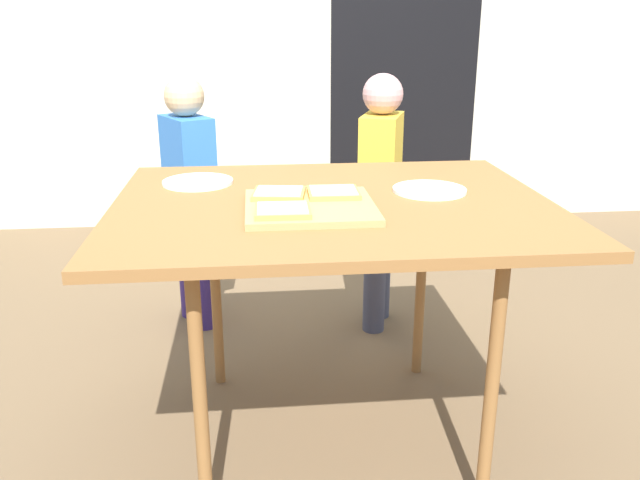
# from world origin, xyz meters

# --- Properties ---
(ground_plane) EXTENTS (16.00, 16.00, 0.00)m
(ground_plane) POSITION_xyz_m (0.00, 0.00, 0.00)
(ground_plane) COLOR brown
(house_wall_back) EXTENTS (8.00, 0.20, 2.42)m
(house_wall_back) POSITION_xyz_m (0.00, 2.39, 1.21)
(house_wall_back) COLOR beige
(house_wall_back) RESTS_ON ground
(house_door) EXTENTS (0.90, 0.02, 2.00)m
(house_door) POSITION_xyz_m (0.71, 2.28, 1.00)
(house_door) COLOR black
(house_door) RESTS_ON ground
(dining_table) EXTENTS (1.20, 0.96, 0.76)m
(dining_table) POSITION_xyz_m (0.00, 0.00, 0.71)
(dining_table) COLOR olive
(dining_table) RESTS_ON ground
(cutting_board) EXTENTS (0.34, 0.33, 0.02)m
(cutting_board) POSITION_xyz_m (-0.07, -0.09, 0.77)
(cutting_board) COLOR tan
(cutting_board) RESTS_ON dining_table
(pizza_slice_far_left) EXTENTS (0.15, 0.14, 0.02)m
(pizza_slice_far_left) POSITION_xyz_m (-0.15, -0.01, 0.79)
(pizza_slice_far_left) COLOR gold
(pizza_slice_far_left) RESTS_ON cutting_board
(pizza_slice_far_right) EXTENTS (0.14, 0.13, 0.02)m
(pizza_slice_far_right) POSITION_xyz_m (0.00, -0.01, 0.79)
(pizza_slice_far_right) COLOR gold
(pizza_slice_far_right) RESTS_ON cutting_board
(pizza_slice_near_left) EXTENTS (0.14, 0.13, 0.02)m
(pizza_slice_near_left) POSITION_xyz_m (-0.15, -0.17, 0.79)
(pizza_slice_near_left) COLOR gold
(pizza_slice_near_left) RESTS_ON cutting_board
(plate_white_right) EXTENTS (0.21, 0.21, 0.01)m
(plate_white_right) POSITION_xyz_m (0.29, 0.07, 0.77)
(plate_white_right) COLOR white
(plate_white_right) RESTS_ON dining_table
(plate_white_left) EXTENTS (0.21, 0.21, 0.01)m
(plate_white_left) POSITION_xyz_m (-0.39, 0.23, 0.77)
(plate_white_left) COLOR white
(plate_white_left) RESTS_ON dining_table
(child_left) EXTENTS (0.24, 0.28, 1.03)m
(child_left) POSITION_xyz_m (-0.48, 0.87, 0.58)
(child_left) COLOR navy
(child_left) RESTS_ON ground
(child_right) EXTENTS (0.21, 0.27, 1.04)m
(child_right) POSITION_xyz_m (0.29, 0.78, 0.59)
(child_right) COLOR #43465A
(child_right) RESTS_ON ground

